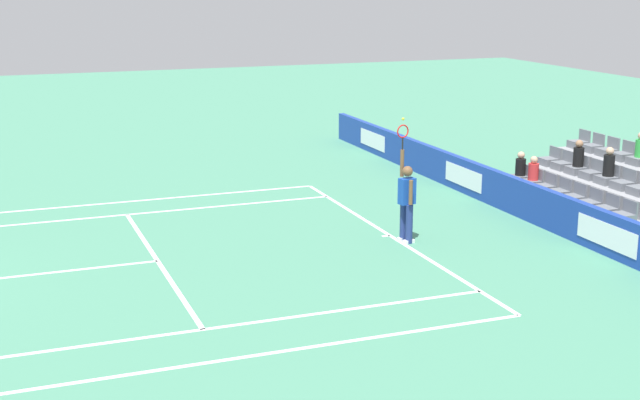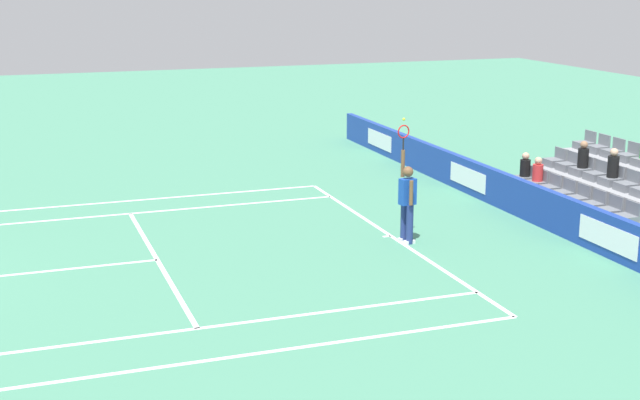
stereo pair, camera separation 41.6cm
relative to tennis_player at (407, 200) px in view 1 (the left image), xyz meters
The scene contains 11 objects.
line_baseline 1.15m from the tennis_player, 11.90° to the left, with size 10.97×0.10×0.01m, color white.
line_service 5.73m from the tennis_player, 84.06° to the left, with size 8.23×0.10×0.01m, color white.
line_centre_service 8.89m from the tennis_player, 86.21° to the left, with size 0.10×6.40×0.01m, color white.
line_singles_sideline_left 7.74m from the tennis_player, 52.25° to the left, with size 0.10×11.89×0.01m, color white.
line_singles_sideline_right 7.09m from the tennis_player, 120.20° to the left, with size 0.10×11.89×0.01m, color white.
line_doubles_sideline_left 8.64m from the tennis_player, 45.00° to the left, with size 0.10×11.89×0.01m, color white.
line_doubles_sideline_right 7.86m from the tennis_player, 128.93° to the left, with size 0.10×11.89×0.01m, color white.
line_centre_mark 1.17m from the tennis_player, 20.91° to the left, with size 0.10×0.20×0.01m, color white.
sponsor_barrier 3.77m from the tennis_player, 81.02° to the right, with size 24.92×0.22×0.96m.
tennis_player is the anchor object (origin of this frame).
stadium_stand 6.05m from the tennis_player, 84.32° to the right, with size 4.96×2.85×2.11m.
Camera 1 is at (-18.42, -3.14, 5.95)m, focal length 50.51 mm.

